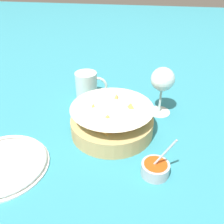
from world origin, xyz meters
TOP-DOWN VIEW (x-y plane):
  - ground_plane at (0.00, 0.00)m, footprint 4.00×4.00m
  - food_basket at (-0.03, 0.03)m, footprint 0.23×0.23m
  - sauce_cup at (0.09, -0.11)m, footprint 0.07×0.06m
  - wine_glass at (0.10, 0.16)m, footprint 0.07×0.07m
  - beer_mug at (-0.15, 0.22)m, footprint 0.11×0.07m
  - side_plate at (-0.27, -0.14)m, footprint 0.22×0.22m

SIDE VIEW (x-z plane):
  - ground_plane at x=0.00m, z-range 0.00..0.00m
  - side_plate at x=-0.27m, z-range 0.00..0.01m
  - sauce_cup at x=0.09m, z-range -0.03..0.07m
  - food_basket at x=-0.03m, z-range -0.01..0.09m
  - beer_mug at x=-0.15m, z-range 0.00..0.09m
  - wine_glass at x=0.10m, z-range 0.03..0.18m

